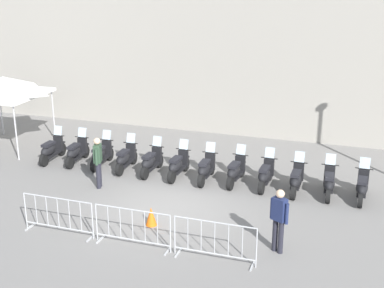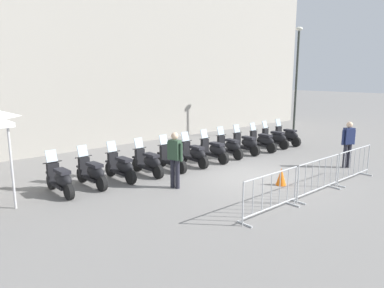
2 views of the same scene
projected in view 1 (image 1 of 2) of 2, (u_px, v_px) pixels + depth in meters
ground_plane at (166, 208)px, 15.81m from camera, size 120.00×120.00×0.00m
motorcycle_0 at (51, 150)px, 19.57m from camera, size 0.56×1.72×1.24m
motorcycle_1 at (76, 152)px, 19.33m from camera, size 0.56×1.72×1.24m
motorcycle_2 at (101, 155)px, 19.04m from camera, size 0.56×1.72×1.24m
motorcycle_3 at (125, 159)px, 18.67m from camera, size 0.56×1.72×1.24m
motorcycle_4 at (151, 162)px, 18.33m from camera, size 0.56×1.73×1.24m
motorcycle_5 at (178, 166)px, 18.00m from camera, size 0.56×1.73×1.24m
motorcycle_6 at (206, 169)px, 17.69m from camera, size 0.56×1.72×1.24m
motorcycle_7 at (235, 171)px, 17.48m from camera, size 0.56×1.73×1.24m
motorcycle_8 at (265, 175)px, 17.15m from camera, size 0.56×1.72×1.24m
motorcycle_9 at (296, 180)px, 16.76m from camera, size 0.56×1.72×1.24m
motorcycle_10 at (329, 183)px, 16.53m from camera, size 0.56×1.72×1.24m
motorcycle_11 at (362, 187)px, 16.21m from camera, size 0.56×1.72×1.24m
barrier_segment_0 at (58, 216)px, 14.14m from camera, size 2.14×0.48×1.07m
barrier_segment_1 at (133, 228)px, 13.48m from camera, size 2.14×0.48×1.07m
barrier_segment_2 at (215, 241)px, 12.81m from camera, size 2.14×0.48×1.07m
officer_near_row_end at (279, 217)px, 13.06m from camera, size 0.49×0.36×1.73m
officer_mid_plaza at (98, 160)px, 17.04m from camera, size 0.31×0.53×1.73m
canopy_tent at (4, 86)px, 20.61m from camera, size 2.89×2.89×2.91m
traffic_cone at (151, 216)px, 14.68m from camera, size 0.32×0.32×0.55m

